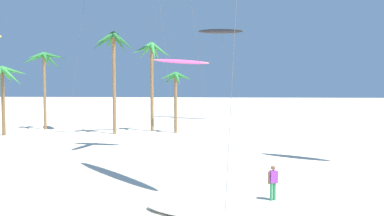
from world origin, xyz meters
TOP-DOWN VIEW (x-y plane):
  - palm_tree_0 at (-20.38, 45.54)m, footprint 4.90×4.85m
  - palm_tree_1 at (-22.23, 40.23)m, footprint 4.48×4.34m
  - palm_tree_2 at (-11.33, 42.18)m, footprint 4.60×4.39m
  - palm_tree_3 at (-5.03, 43.70)m, footprint 3.54×3.30m
  - palm_tree_4 at (-7.78, 44.78)m, footprint 4.47×4.45m
  - flying_kite_0 at (-0.29, 58.28)m, footprint 7.14×4.98m
  - flying_kite_1 at (-6.37, 62.07)m, footprint 9.02×9.44m
  - grounded_kite_3 at (-1.05, 17.16)m, footprint 4.73×2.97m
  - person_near_right at (2.30, 19.47)m, footprint 0.48×0.29m

SIDE VIEW (x-z plane):
  - grounded_kite_3 at x=-1.05m, z-range 0.00..0.33m
  - person_near_right at x=2.30m, z-range 0.08..1.68m
  - palm_tree_3 at x=-5.03m, z-range 2.07..8.65m
  - palm_tree_1 at x=-22.23m, z-range 2.38..9.47m
  - palm_tree_0 at x=-20.38m, z-range 3.20..12.11m
  - palm_tree_4 at x=-7.78m, z-range 3.01..12.86m
  - flying_kite_1 at x=-6.37m, z-range 3.95..13.36m
  - palm_tree_2 at x=-11.33m, z-range 3.40..14.10m
  - flying_kite_0 at x=-0.29m, z-range 6.09..19.25m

